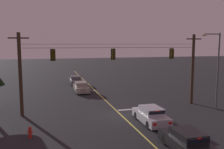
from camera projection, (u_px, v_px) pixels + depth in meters
name	position (u px, v px, depth m)	size (l,w,h in m)	color
ground_plane	(121.00, 115.00, 22.85)	(180.00, 180.00, 0.00)	black
lane_centre_stripe	(102.00, 97.00, 30.81)	(0.14, 60.00, 0.01)	#D1C64C
stop_bar_paint	(134.00, 109.00, 24.99)	(3.40, 0.36, 0.01)	silver
signal_span_assembly	(115.00, 70.00, 24.57)	(19.68, 0.32, 7.66)	#38281C
traffic_light_leftmost	(53.00, 55.00, 22.78)	(0.48, 0.41, 1.22)	black
traffic_light_left_inner	(114.00, 54.00, 24.31)	(0.48, 0.41, 1.22)	black
traffic_light_centre	(172.00, 54.00, 26.01)	(0.48, 0.41, 1.22)	black
car_waiting_near_lane	(151.00, 115.00, 20.60)	(1.80, 4.33, 1.39)	#A5A5AD
car_oncoming_lead	(81.00, 87.00, 33.75)	(1.80, 4.42, 1.39)	gray
car_oncoming_trailing	(76.00, 80.00, 40.07)	(1.80, 4.42, 1.39)	#4C4C51
car_waiting_second_near	(187.00, 142.00, 15.06)	(1.80, 4.33, 1.39)	black
street_lamp_corner	(215.00, 64.00, 24.18)	(2.11, 0.30, 7.70)	#4C4F54
fire_hydrant	(30.00, 132.00, 17.31)	(0.44, 0.22, 0.84)	red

